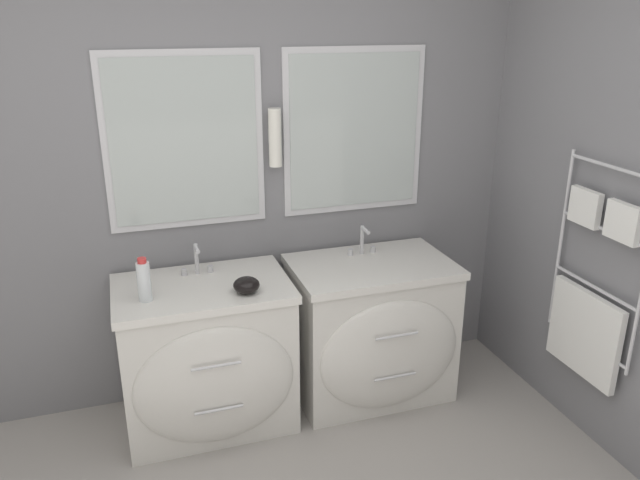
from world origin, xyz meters
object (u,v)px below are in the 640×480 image
(toiletry_bottle, at_px, (144,281))
(amenity_bowl, at_px, (246,285))
(vanity_left, at_px, (208,356))
(vanity_right, at_px, (373,329))

(toiletry_bottle, xyz_separation_m, amenity_bowl, (0.48, -0.06, -0.06))
(vanity_left, relative_size, toiletry_bottle, 4.07)
(vanity_left, height_order, amenity_bowl, amenity_bowl)
(vanity_left, distance_m, amenity_bowl, 0.49)
(amenity_bowl, bearing_deg, vanity_right, 9.32)
(vanity_right, distance_m, amenity_bowl, 0.87)
(vanity_left, relative_size, amenity_bowl, 6.77)
(vanity_left, distance_m, toiletry_bottle, 0.58)
(vanity_right, xyz_separation_m, amenity_bowl, (-0.74, -0.12, 0.44))
(vanity_left, height_order, vanity_right, same)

